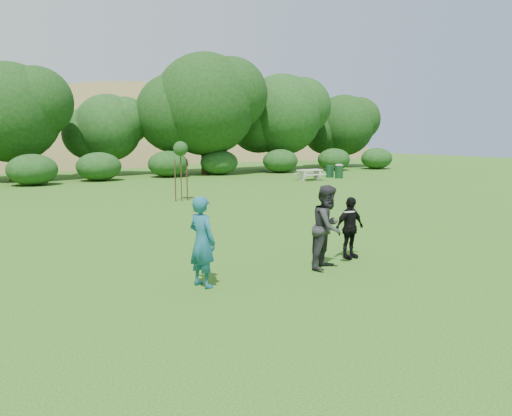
{
  "coord_description": "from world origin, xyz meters",
  "views": [
    {
      "loc": [
        -7.01,
        -8.92,
        3.11
      ],
      "look_at": [
        0.0,
        3.0,
        1.1
      ],
      "focal_mm": 35.0,
      "sensor_mm": 36.0,
      "label": 1
    }
  ],
  "objects_px": {
    "player_grey": "(328,227)",
    "trash_can_near": "(330,171)",
    "trash_can_lidded": "(339,171)",
    "player_black": "(350,228)",
    "picnic_table": "(310,173)",
    "sapling": "(181,150)",
    "player_teal": "(202,242)"
  },
  "relations": [
    {
      "from": "player_black",
      "to": "trash_can_near",
      "type": "xyz_separation_m",
      "value": [
        15.37,
        19.9,
        -0.34
      ]
    },
    {
      "from": "trash_can_near",
      "to": "picnic_table",
      "type": "distance_m",
      "value": 3.13
    },
    {
      "from": "player_black",
      "to": "trash_can_lidded",
      "type": "relative_size",
      "value": 1.5
    },
    {
      "from": "trash_can_near",
      "to": "sapling",
      "type": "height_order",
      "value": "sapling"
    },
    {
      "from": "trash_can_lidded",
      "to": "player_black",
      "type": "bearing_deg",
      "value": -129.22
    },
    {
      "from": "picnic_table",
      "to": "trash_can_near",
      "type": "bearing_deg",
      "value": 24.8
    },
    {
      "from": "player_grey",
      "to": "player_black",
      "type": "distance_m",
      "value": 1.21
    },
    {
      "from": "player_teal",
      "to": "player_black",
      "type": "height_order",
      "value": "player_teal"
    },
    {
      "from": "player_black",
      "to": "trash_can_near",
      "type": "relative_size",
      "value": 1.76
    },
    {
      "from": "player_teal",
      "to": "trash_can_near",
      "type": "bearing_deg",
      "value": -61.85
    },
    {
      "from": "player_black",
      "to": "sapling",
      "type": "distance_m",
      "value": 12.9
    },
    {
      "from": "player_teal",
      "to": "trash_can_lidded",
      "type": "xyz_separation_m",
      "value": [
        19.73,
        19.29,
        -0.41
      ]
    },
    {
      "from": "trash_can_near",
      "to": "player_black",
      "type": "bearing_deg",
      "value": -127.69
    },
    {
      "from": "player_grey",
      "to": "trash_can_near",
      "type": "relative_size",
      "value": 2.2
    },
    {
      "from": "player_black",
      "to": "player_grey",
      "type": "bearing_deg",
      "value": -160.97
    },
    {
      "from": "trash_can_near",
      "to": "player_grey",
      "type": "bearing_deg",
      "value": -128.93
    },
    {
      "from": "trash_can_lidded",
      "to": "picnic_table",
      "type": "bearing_deg",
      "value": -172.6
    },
    {
      "from": "player_teal",
      "to": "player_black",
      "type": "distance_m",
      "value": 4.26
    },
    {
      "from": "trash_can_near",
      "to": "sapling",
      "type": "bearing_deg",
      "value": -154.28
    },
    {
      "from": "player_teal",
      "to": "picnic_table",
      "type": "distance_m",
      "value": 25.28
    },
    {
      "from": "sapling",
      "to": "trash_can_lidded",
      "type": "relative_size",
      "value": 2.71
    },
    {
      "from": "trash_can_lidded",
      "to": "sapling",
      "type": "bearing_deg",
      "value": -157.43
    },
    {
      "from": "player_teal",
      "to": "trash_can_lidded",
      "type": "distance_m",
      "value": 27.6
    },
    {
      "from": "player_black",
      "to": "trash_can_near",
      "type": "bearing_deg",
      "value": 47.45
    },
    {
      "from": "player_grey",
      "to": "trash_can_near",
      "type": "distance_m",
      "value": 26.21
    },
    {
      "from": "trash_can_near",
      "to": "trash_can_lidded",
      "type": "distance_m",
      "value": 0.94
    },
    {
      "from": "player_grey",
      "to": "sapling",
      "type": "height_order",
      "value": "sapling"
    },
    {
      "from": "sapling",
      "to": "trash_can_lidded",
      "type": "distance_m",
      "value": 16.24
    },
    {
      "from": "player_teal",
      "to": "player_grey",
      "type": "distance_m",
      "value": 3.15
    },
    {
      "from": "player_black",
      "to": "trash_can_lidded",
      "type": "height_order",
      "value": "player_black"
    },
    {
      "from": "sapling",
      "to": "trash_can_lidded",
      "type": "bearing_deg",
      "value": 22.57
    },
    {
      "from": "trash_can_near",
      "to": "picnic_table",
      "type": "bearing_deg",
      "value": -155.2
    }
  ]
}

